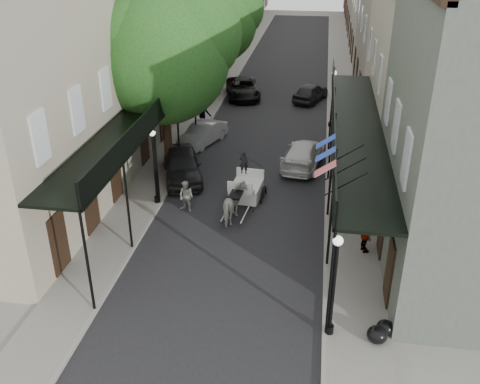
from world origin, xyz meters
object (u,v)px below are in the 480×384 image
at_px(tree_near, 171,50).
at_px(car_right_far, 311,92).
at_px(car_right_near, 303,154).
at_px(car_left_near, 182,165).
at_px(horse, 235,204).
at_px(lamppost_left, 155,165).
at_px(pedestrian_sidewalk_right, 366,235).
at_px(car_left_far, 243,88).
at_px(carriage, 248,176).
at_px(pedestrian_sidewalk_left, 202,113).
at_px(pedestrian_walking, 186,196).
at_px(car_left_mid, 203,134).
at_px(lamppost_right_far, 332,98).
at_px(lamppost_right_near, 334,285).
at_px(tree_far, 221,18).

distance_m(tree_near, car_right_far, 16.29).
bearing_deg(car_right_near, car_left_near, 31.15).
bearing_deg(horse, car_right_far, -93.09).
xyz_separation_m(lamppost_left, horse, (3.94, -0.93, -1.23)).
height_order(pedestrian_sidewalk_right, car_left_far, pedestrian_sidewalk_right).
bearing_deg(lamppost_left, carriage, 21.19).
distance_m(horse, car_right_near, 7.13).
xyz_separation_m(horse, pedestrian_sidewalk_left, (-4.04, 11.72, 0.23)).
bearing_deg(lamppost_left, pedestrian_sidewalk_right, -16.79).
distance_m(lamppost_left, car_right_far, 19.07).
distance_m(pedestrian_sidewalk_left, car_right_far, 9.77).
bearing_deg(car_right_near, lamppost_left, 48.16).
distance_m(lamppost_left, pedestrian_walking, 2.06).
distance_m(carriage, car_left_mid, 7.38).
bearing_deg(lamppost_left, car_right_near, 40.11).
xyz_separation_m(pedestrian_walking, car_right_near, (5.15, 6.05, -0.07)).
xyz_separation_m(pedestrian_sidewalk_left, car_right_near, (6.80, -5.15, -0.37)).
relative_size(car_left_mid, car_right_far, 0.98).
distance_m(car_left_mid, car_right_near, 6.63).
bearing_deg(carriage, car_right_far, 86.43).
bearing_deg(lamppost_right_far, pedestrian_sidewalk_right, -84.68).
bearing_deg(pedestrian_sidewalk_left, tree_near, 90.80).
xyz_separation_m(lamppost_right_near, lamppost_left, (-8.20, 8.00, 0.00)).
relative_size(lamppost_right_far, car_left_mid, 0.94).
height_order(horse, car_left_far, horse).
distance_m(horse, pedestrian_sidewalk_left, 12.40).
distance_m(tree_far, car_left_near, 16.01).
bearing_deg(tree_far, car_left_mid, -86.37).
distance_m(lamppost_right_near, horse, 8.34).
xyz_separation_m(lamppost_left, car_left_near, (0.50, 3.00, -1.26)).
distance_m(pedestrian_sidewalk_right, car_right_far, 20.90).
height_order(car_right_near, car_right_far, car_right_far).
relative_size(tree_near, car_left_near, 2.09).
height_order(carriage, car_left_near, carriage).
xyz_separation_m(pedestrian_walking, car_right_far, (5.15, 18.20, -0.07)).
relative_size(pedestrian_walking, pedestrian_sidewalk_left, 0.81).
bearing_deg(pedestrian_walking, tree_near, 129.96).
relative_size(car_left_mid, car_left_far, 0.78).
height_order(car_left_far, car_right_far, car_left_far).
bearing_deg(tree_far, lamppost_right_near, -72.32).
distance_m(tree_near, car_left_mid, 7.00).
xyz_separation_m(pedestrian_walking, car_left_near, (-1.05, 3.40, 0.03)).
bearing_deg(pedestrian_sidewalk_right, pedestrian_walking, 54.11).
relative_size(tree_near, carriage, 3.50).
xyz_separation_m(tree_near, car_left_far, (1.60, 13.82, -5.78)).
distance_m(carriage, pedestrian_sidewalk_left, 10.12).
xyz_separation_m(lamppost_right_near, car_left_far, (-6.70, 26.00, -1.35)).
relative_size(carriage, pedestrian_walking, 1.82).
bearing_deg(pedestrian_sidewalk_right, tree_near, 35.19).
xyz_separation_m(pedestrian_sidewalk_left, car_left_mid, (0.60, -2.79, -0.40)).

